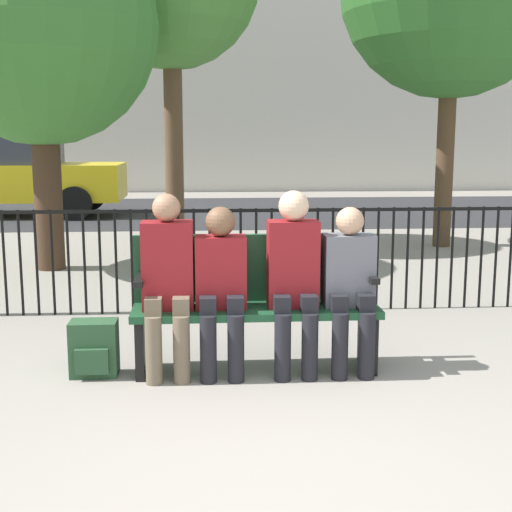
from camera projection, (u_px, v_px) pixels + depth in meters
name	position (u px, v px, depth m)	size (l,w,h in m)	color
ground_plane	(286.00, 508.00, 3.11)	(80.00, 80.00, 0.00)	gray
park_bench	(255.00, 298.00, 4.92)	(1.67, 0.45, 0.92)	#194728
seated_person_0	(168.00, 276.00, 4.72)	(0.34, 0.39, 1.23)	brown
seated_person_1	(221.00, 282.00, 4.74)	(0.34, 0.39, 1.14)	black
seated_person_2	(294.00, 273.00, 4.78)	(0.34, 0.39, 1.24)	black
seated_person_3	(350.00, 281.00, 4.81)	(0.34, 0.39, 1.13)	black
backpack	(94.00, 349.00, 4.78)	(0.31, 0.24, 0.38)	#284C2D
fence_railing	(241.00, 251.00, 6.45)	(9.01, 0.03, 0.95)	black
tree_1	(40.00, 28.00, 8.11)	(2.71, 2.71, 4.17)	#422D1E
street_surface	(221.00, 211.00, 14.91)	(24.00, 6.00, 0.01)	#2B2B2D
parked_car_0	(9.00, 173.00, 13.92)	(4.20, 1.94, 1.62)	yellow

